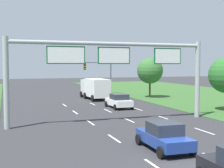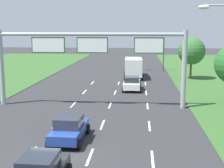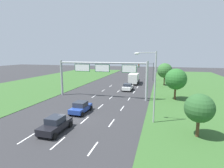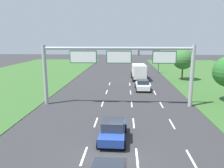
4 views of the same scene
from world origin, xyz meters
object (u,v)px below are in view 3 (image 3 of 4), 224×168
object	(u,v)px
street_lamp	(152,81)
roadside_tree_near	(199,108)
car_lead_silver	(128,87)
traffic_light_mast	(147,68)
roadside_tree_far	(165,71)
box_truck	(134,78)
sign_gantry	(102,72)
car_near_red	(81,107)
car_mid_lane	(55,124)
roadside_tree_mid	(176,79)

from	to	relation	value
street_lamp	roadside_tree_near	size ratio (longest dim) A/B	1.92
car_lead_silver	traffic_light_mast	xyz separation A→B (m)	(2.92, 17.08, 3.06)
street_lamp	roadside_tree_far	bearing A→B (deg)	85.79
box_truck	roadside_tree_near	world-z (taller)	roadside_tree_near
sign_gantry	roadside_tree_far	distance (m)	20.42
roadside_tree_near	car_near_red	bearing A→B (deg)	165.68
sign_gantry	roadside_tree_near	xyz separation A→B (m)	(14.37, -12.75, -1.95)
roadside_tree_near	roadside_tree_far	size ratio (longest dim) A/B	0.75
car_mid_lane	box_truck	bearing A→B (deg)	84.75
sign_gantry	car_lead_silver	bearing A→B (deg)	66.27
car_lead_silver	box_truck	xyz separation A→B (m)	(-0.03, 9.66, 0.79)
traffic_light_mast	roadside_tree_mid	size ratio (longest dim) A/B	0.98
box_truck	traffic_light_mast	distance (m)	8.30
car_near_red	car_mid_lane	xyz separation A→B (m)	(0.11, -6.36, 0.02)
car_lead_silver	car_mid_lane	distance (m)	23.66
car_lead_silver	traffic_light_mast	bearing A→B (deg)	80.03
car_lead_silver	roadside_tree_mid	distance (m)	11.82
car_near_red	box_truck	xyz separation A→B (m)	(3.52, 26.71, 0.81)
traffic_light_mast	roadside_tree_mid	world-z (taller)	roadside_tree_mid
car_lead_silver	sign_gantry	bearing A→B (deg)	-114.01
car_near_red	street_lamp	world-z (taller)	street_lamp
car_near_red	car_lead_silver	world-z (taller)	car_lead_silver
car_mid_lane	box_truck	size ratio (longest dim) A/B	0.58
street_lamp	roadside_tree_mid	bearing A→B (deg)	73.33
street_lamp	roadside_tree_mid	distance (m)	12.75
car_mid_lane	roadside_tree_mid	distance (m)	22.10
car_lead_silver	roadside_tree_near	distance (m)	23.50
car_lead_silver	roadside_tree_near	xyz separation A→B (m)	(10.86, -20.73, 2.18)
roadside_tree_mid	roadside_tree_far	distance (m)	14.83
car_near_red	sign_gantry	bearing A→B (deg)	90.79
car_lead_silver	car_mid_lane	size ratio (longest dim) A/B	1.00
traffic_light_mast	roadside_tree_far	bearing A→B (deg)	-57.93
box_truck	sign_gantry	bearing A→B (deg)	-102.92
roadside_tree_far	sign_gantry	bearing A→B (deg)	-124.71
street_lamp	roadside_tree_near	xyz separation A→B (m)	(4.73, -2.63, -2.09)
sign_gantry	traffic_light_mast	size ratio (longest dim) A/B	3.08
sign_gantry	street_lamp	bearing A→B (deg)	-46.41
car_near_red	car_mid_lane	distance (m)	6.36
roadside_tree_far	car_mid_lane	bearing A→B (deg)	-109.74
box_truck	traffic_light_mast	xyz separation A→B (m)	(2.95, 7.42, 2.27)
car_mid_lane	box_truck	distance (m)	33.26
car_mid_lane	roadside_tree_far	distance (m)	34.36
car_near_red	roadside_tree_far	xyz separation A→B (m)	(11.66, 25.84, 3.20)
car_lead_silver	roadside_tree_far	world-z (taller)	roadside_tree_far
car_mid_lane	traffic_light_mast	distance (m)	41.11
street_lamp	car_mid_lane	bearing A→B (deg)	-150.98
street_lamp	roadside_tree_far	size ratio (longest dim) A/B	1.44
sign_gantry	traffic_light_mast	distance (m)	25.89
roadside_tree_far	car_lead_silver	bearing A→B (deg)	-132.69
car_near_red	car_mid_lane	size ratio (longest dim) A/B	0.98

